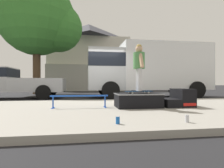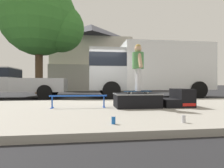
{
  "view_description": "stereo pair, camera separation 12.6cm",
  "coord_description": "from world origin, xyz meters",
  "px_view_note": "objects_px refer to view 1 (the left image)",
  "views": [
    {
      "loc": [
        -0.74,
        -7.93,
        0.78
      ],
      "look_at": [
        0.27,
        -1.29,
        0.77
      ],
      "focal_mm": 29.03,
      "sensor_mm": 36.0,
      "label": 1
    },
    {
      "loc": [
        -0.61,
        -7.94,
        0.78
      ],
      "look_at": [
        0.27,
        -1.29,
        0.77
      ],
      "focal_mm": 29.03,
      "sensor_mm": 36.0,
      "label": 2
    }
  ],
  "objects_px": {
    "pickup_truck_silver": "(5,82)",
    "street_tree_main": "(41,20)",
    "skater_kid": "(139,63)",
    "soda_can": "(118,120)",
    "skateboard": "(139,91)",
    "box_truck": "(147,68)",
    "soda_can_b": "(187,119)",
    "grind_rail": "(80,98)",
    "skate_box": "(138,100)",
    "kicker_ramp": "(178,99)"
  },
  "relations": [
    {
      "from": "skate_box",
      "to": "grind_rail",
      "type": "bearing_deg",
      "value": 175.73
    },
    {
      "from": "soda_can",
      "to": "street_tree_main",
      "type": "bearing_deg",
      "value": 108.27
    },
    {
      "from": "skate_box",
      "to": "kicker_ramp",
      "type": "height_order",
      "value": "kicker_ramp"
    },
    {
      "from": "kicker_ramp",
      "to": "pickup_truck_silver",
      "type": "distance_m",
      "value": 8.65
    },
    {
      "from": "street_tree_main",
      "to": "soda_can_b",
      "type": "bearing_deg",
      "value": -66.66
    },
    {
      "from": "kicker_ramp",
      "to": "skater_kid",
      "type": "bearing_deg",
      "value": -178.04
    },
    {
      "from": "soda_can_b",
      "to": "kicker_ramp",
      "type": "bearing_deg",
      "value": 64.85
    },
    {
      "from": "skate_box",
      "to": "skater_kid",
      "type": "distance_m",
      "value": 1.02
    },
    {
      "from": "skateboard",
      "to": "pickup_truck_silver",
      "type": "relative_size",
      "value": 0.14
    },
    {
      "from": "kicker_ramp",
      "to": "street_tree_main",
      "type": "distance_m",
      "value": 12.44
    },
    {
      "from": "pickup_truck_silver",
      "to": "skate_box",
      "type": "bearing_deg",
      "value": -43.18
    },
    {
      "from": "pickup_truck_silver",
      "to": "soda_can",
      "type": "bearing_deg",
      "value": -57.33
    },
    {
      "from": "street_tree_main",
      "to": "soda_can",
      "type": "bearing_deg",
      "value": -71.73
    },
    {
      "from": "skate_box",
      "to": "skateboard",
      "type": "distance_m",
      "value": 0.24
    },
    {
      "from": "grind_rail",
      "to": "street_tree_main",
      "type": "bearing_deg",
      "value": 108.42
    },
    {
      "from": "grind_rail",
      "to": "soda_can_b",
      "type": "distance_m",
      "value": 2.89
    },
    {
      "from": "skater_kid",
      "to": "soda_can",
      "type": "bearing_deg",
      "value": -116.2
    },
    {
      "from": "soda_can",
      "to": "street_tree_main",
      "type": "height_order",
      "value": "street_tree_main"
    },
    {
      "from": "skateboard",
      "to": "street_tree_main",
      "type": "height_order",
      "value": "street_tree_main"
    },
    {
      "from": "skateboard",
      "to": "box_truck",
      "type": "height_order",
      "value": "box_truck"
    },
    {
      "from": "soda_can_b",
      "to": "box_truck",
      "type": "bearing_deg",
      "value": 75.49
    },
    {
      "from": "soda_can",
      "to": "pickup_truck_silver",
      "type": "xyz_separation_m",
      "value": [
        -4.67,
        7.28,
        0.71
      ]
    },
    {
      "from": "grind_rail",
      "to": "skate_box",
      "type": "bearing_deg",
      "value": -4.27
    },
    {
      "from": "skateboard",
      "to": "soda_can",
      "type": "xyz_separation_m",
      "value": [
        -0.97,
        -1.97,
        -0.38
      ]
    },
    {
      "from": "soda_can",
      "to": "skater_kid",
      "type": "bearing_deg",
      "value": 63.8
    },
    {
      "from": "street_tree_main",
      "to": "skateboard",
      "type": "bearing_deg",
      "value": -63.46
    },
    {
      "from": "skate_box",
      "to": "box_truck",
      "type": "relative_size",
      "value": 0.18
    },
    {
      "from": "soda_can",
      "to": "pickup_truck_silver",
      "type": "distance_m",
      "value": 8.67
    },
    {
      "from": "skateboard",
      "to": "soda_can",
      "type": "bearing_deg",
      "value": -116.2
    },
    {
      "from": "grind_rail",
      "to": "skateboard",
      "type": "xyz_separation_m",
      "value": [
        1.65,
        -0.16,
        0.18
      ]
    },
    {
      "from": "grind_rail",
      "to": "box_truck",
      "type": "relative_size",
      "value": 0.23
    },
    {
      "from": "grind_rail",
      "to": "box_truck",
      "type": "xyz_separation_m",
      "value": [
        3.75,
        5.07,
        1.32
      ]
    },
    {
      "from": "grind_rail",
      "to": "pickup_truck_silver",
      "type": "distance_m",
      "value": 6.53
    },
    {
      "from": "kicker_ramp",
      "to": "box_truck",
      "type": "bearing_deg",
      "value": 80.09
    },
    {
      "from": "skate_box",
      "to": "skater_kid",
      "type": "height_order",
      "value": "skater_kid"
    },
    {
      "from": "skate_box",
      "to": "pickup_truck_silver",
      "type": "bearing_deg",
      "value": 136.82
    },
    {
      "from": "skater_kid",
      "to": "soda_can",
      "type": "xyz_separation_m",
      "value": [
        -0.97,
        -1.97,
        -1.17
      ]
    },
    {
      "from": "skate_box",
      "to": "kicker_ramp",
      "type": "distance_m",
      "value": 1.22
    },
    {
      "from": "skate_box",
      "to": "soda_can_b",
      "type": "xyz_separation_m",
      "value": [
        0.25,
        -2.07,
        -0.14
      ]
    },
    {
      "from": "skater_kid",
      "to": "box_truck",
      "type": "bearing_deg",
      "value": 68.08
    },
    {
      "from": "pickup_truck_silver",
      "to": "street_tree_main",
      "type": "distance_m",
      "value": 6.44
    },
    {
      "from": "grind_rail",
      "to": "kicker_ramp",
      "type": "bearing_deg",
      "value": -2.45
    },
    {
      "from": "kicker_ramp",
      "to": "box_truck",
      "type": "distance_m",
      "value": 5.44
    },
    {
      "from": "skate_box",
      "to": "grind_rail",
      "type": "xyz_separation_m",
      "value": [
        -1.62,
        0.12,
        0.06
      ]
    },
    {
      "from": "skater_kid",
      "to": "soda_can",
      "type": "relative_size",
      "value": 10.43
    },
    {
      "from": "skateboard",
      "to": "soda_can_b",
      "type": "distance_m",
      "value": 2.08
    },
    {
      "from": "grind_rail",
      "to": "box_truck",
      "type": "height_order",
      "value": "box_truck"
    },
    {
      "from": "soda_can_b",
      "to": "skateboard",
      "type": "bearing_deg",
      "value": 96.35
    },
    {
      "from": "box_truck",
      "to": "street_tree_main",
      "type": "xyz_separation_m",
      "value": [
        -6.88,
        4.34,
        3.94
      ]
    },
    {
      "from": "pickup_truck_silver",
      "to": "street_tree_main",
      "type": "xyz_separation_m",
      "value": [
        0.86,
        4.26,
        4.75
      ]
    }
  ]
}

